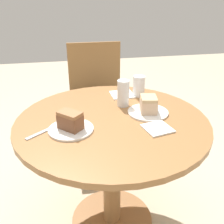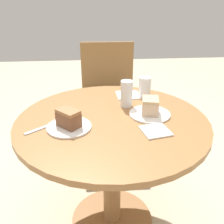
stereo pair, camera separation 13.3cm
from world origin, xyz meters
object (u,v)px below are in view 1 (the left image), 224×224
chair (97,99)px  plate_near (71,129)px  glass_water (139,87)px  cake_slice_far (148,104)px  plate_far (148,112)px  glass_lemonade (123,94)px  cake_slice_near (70,120)px

chair → plate_near: bearing=-103.8°
plate_near → glass_water: bearing=39.2°
glass_water → cake_slice_far: bearing=-94.6°
plate_far → cake_slice_far: cake_slice_far is taller
plate_far → glass_water: glass_water is taller
plate_far → glass_lemonade: 0.18m
cake_slice_far → glass_water: size_ratio=0.93×
chair → glass_lemonade: (0.06, -0.70, 0.31)m
plate_far → cake_slice_near: bearing=-165.5°
chair → plate_near: (-0.25, -0.93, 0.25)m
cake_slice_near → cake_slice_far: 0.43m
chair → plate_near: 0.99m
cake_slice_near → glass_water: glass_water is taller
cake_slice_far → glass_water: bearing=85.4°
plate_near → cake_slice_near: bearing=153.4°
cake_slice_near → cake_slice_far: (0.42, 0.11, -0.00)m
glass_lemonade → glass_water: bearing=44.1°
chair → cake_slice_near: (-0.25, -0.93, 0.30)m
glass_lemonade → chair: bearing=94.7°
plate_near → glass_lemonade: size_ratio=1.44×
plate_near → cake_slice_far: cake_slice_far is taller
cake_slice_far → chair: bearing=101.5°
glass_water → plate_far: bearing=-94.6°
chair → glass_lemonade: bearing=-84.0°
plate_near → cake_slice_far: 0.43m
cake_slice_far → glass_water: (0.02, 0.25, 0.00)m
chair → glass_water: bearing=-70.6°
chair → plate_far: 0.87m
chair → cake_slice_near: size_ratio=7.23×
plate_far → glass_water: 0.25m
glass_water → glass_lemonade: bearing=-135.9°
chair → plate_near: size_ratio=4.30×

